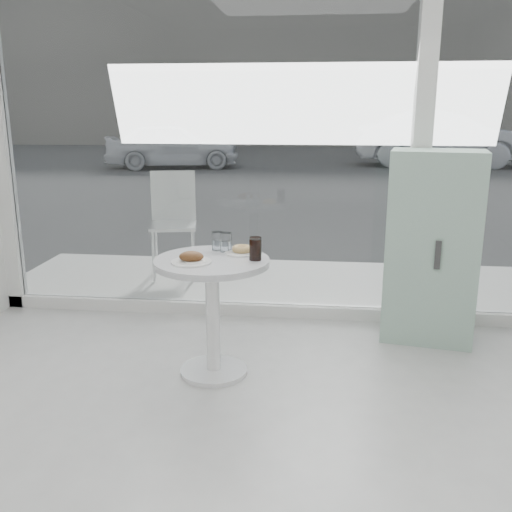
# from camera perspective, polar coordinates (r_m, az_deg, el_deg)

# --- Properties ---
(storefront) EXTENTS (5.00, 0.14, 3.00)m
(storefront) POSITION_cam_1_polar(r_m,az_deg,el_deg) (4.46, 5.60, 14.96)
(storefront) COLOR silver
(storefront) RESTS_ON ground
(main_table) EXTENTS (0.72, 0.72, 0.77)m
(main_table) POSITION_cam_1_polar(r_m,az_deg,el_deg) (3.61, -4.38, -3.67)
(main_table) COLOR white
(main_table) RESTS_ON ground
(patio_deck) EXTENTS (5.60, 1.60, 0.05)m
(patio_deck) POSITION_cam_1_polar(r_m,az_deg,el_deg) (5.52, 4.57, -2.87)
(patio_deck) COLOR white
(patio_deck) RESTS_ON ground
(street) EXTENTS (40.00, 24.00, 0.00)m
(street) POSITION_cam_1_polar(r_m,az_deg,el_deg) (17.54, 6.08, 9.07)
(street) COLOR #393939
(street) RESTS_ON ground
(far_building) EXTENTS (40.00, 2.00, 8.00)m
(far_building) POSITION_cam_1_polar(r_m,az_deg,el_deg) (26.56, 6.57, 19.58)
(far_building) COLOR gray
(far_building) RESTS_ON ground
(mint_cabinet) EXTENTS (0.71, 0.53, 1.39)m
(mint_cabinet) POSITION_cam_1_polar(r_m,az_deg,el_deg) (4.33, 17.17, 0.84)
(mint_cabinet) COLOR #85AA96
(mint_cabinet) RESTS_ON ground
(patio_chair) EXTENTS (0.52, 0.52, 1.02)m
(patio_chair) POSITION_cam_1_polar(r_m,az_deg,el_deg) (5.71, -8.25, 3.90)
(patio_chair) COLOR white
(patio_chair) RESTS_ON patio_deck
(car_white) EXTENTS (3.98, 2.34, 1.27)m
(car_white) POSITION_cam_1_polar(r_m,az_deg,el_deg) (16.60, -8.35, 10.89)
(car_white) COLOR white
(car_white) RESTS_ON street
(car_silver) EXTENTS (4.96, 1.94, 1.61)m
(car_silver) POSITION_cam_1_polar(r_m,az_deg,el_deg) (17.78, 18.02, 11.13)
(car_silver) COLOR #B4B5BC
(car_silver) RESTS_ON street
(plate_fritter) EXTENTS (0.25, 0.25, 0.07)m
(plate_fritter) POSITION_cam_1_polar(r_m,az_deg,el_deg) (3.46, -6.42, -0.24)
(plate_fritter) COLOR silver
(plate_fritter) RESTS_ON main_table
(plate_donut) EXTENTS (0.22, 0.22, 0.05)m
(plate_donut) POSITION_cam_1_polar(r_m,az_deg,el_deg) (3.66, -1.41, 0.54)
(plate_donut) COLOR silver
(plate_donut) RESTS_ON main_table
(water_tumbler_a) EXTENTS (0.08, 0.08, 0.12)m
(water_tumbler_a) POSITION_cam_1_polar(r_m,az_deg,el_deg) (3.75, -3.86, 1.41)
(water_tumbler_a) COLOR white
(water_tumbler_a) RESTS_ON main_table
(water_tumbler_b) EXTENTS (0.08, 0.08, 0.12)m
(water_tumbler_b) POSITION_cam_1_polar(r_m,az_deg,el_deg) (3.71, -3.04, 1.29)
(water_tumbler_b) COLOR white
(water_tumbler_b) RESTS_ON main_table
(cola_glass) EXTENTS (0.08, 0.08, 0.14)m
(cola_glass) POSITION_cam_1_polar(r_m,az_deg,el_deg) (3.49, -0.06, 0.69)
(cola_glass) COLOR white
(cola_glass) RESTS_ON main_table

